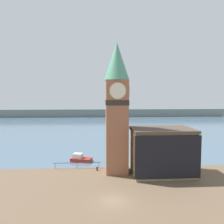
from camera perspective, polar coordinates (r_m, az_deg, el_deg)
The scene contains 8 objects.
ground_plane at distance 30.70m, azimuth 0.40°, elevation -22.23°, with size 160.00×160.00×0.00m, color brown.
water at distance 101.86m, azimuth -2.35°, elevation -3.46°, with size 160.00×120.00×0.00m.
far_shoreline at distance 141.37m, azimuth -2.66°, elevation -0.28°, with size 180.00×3.00×5.00m.
pier_railing at distance 42.83m, azimuth -9.11°, elevation -13.12°, with size 8.80×0.08×1.09m.
clock_tower at distance 38.47m, azimuth 1.26°, elevation 2.07°, with size 4.41×4.41×22.99m.
pier_building at distance 39.75m, azimuth 12.86°, elevation -9.89°, with size 10.70×7.50×8.05m.
boat_near at distance 47.16m, azimuth -8.27°, elevation -11.92°, with size 4.67×3.19×1.62m.
mooring_bollard_near at distance 41.42m, azimuth -3.93°, elevation -14.48°, with size 0.33×0.33×0.73m.
Camera 1 is at (-1.83, -27.41, 13.70)m, focal length 35.00 mm.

